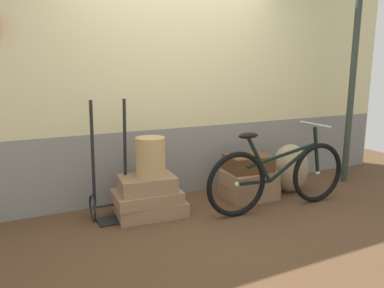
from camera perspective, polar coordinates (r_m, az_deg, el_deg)
ground at (r=3.85m, az=2.19°, el=-11.47°), size 8.41×5.20×0.06m
station_building at (r=4.30m, az=-3.06°, el=11.65°), size 6.41×0.74×2.95m
suitcase_0 at (r=3.87m, az=-6.37°, el=-9.73°), size 0.73×0.52×0.14m
suitcase_1 at (r=3.81m, az=-6.94°, el=-8.01°), size 0.67×0.47×0.12m
suitcase_2 at (r=3.76m, az=-6.93°, el=-6.07°), size 0.58×0.43×0.16m
suitcase_3 at (r=4.37m, az=8.69°, el=-7.14°), size 0.59×0.48×0.16m
suitcase_4 at (r=4.30m, az=8.80°, el=-5.21°), size 0.57×0.44×0.16m
suitcase_5 at (r=4.27m, az=8.66°, el=-2.91°), size 0.52×0.43×0.18m
wicker_basket at (r=3.69m, az=-6.40°, el=-1.99°), size 0.29×0.29×0.39m
luggage_trolley at (r=3.79m, az=-12.31°, el=-6.96°), size 0.40×0.35×1.19m
burlap_sack at (r=4.63m, az=14.82°, el=-3.61°), size 0.46×0.39×0.58m
bicycle at (r=4.02m, az=13.24°, el=-4.86°), size 1.71×0.46×0.90m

